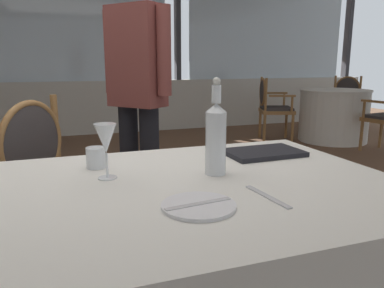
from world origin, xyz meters
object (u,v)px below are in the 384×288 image
(side_plate, at_px, (199,206))
(dining_chair_1_1, at_px, (271,104))
(dining_chair_1_0, at_px, (345,99))
(diner_person_0, at_px, (137,84))
(wine_glass, at_px, (106,140))
(menu_book, at_px, (264,153))
(dining_chair_0_2, at_px, (15,174))
(water_bottle, at_px, (216,136))
(water_tumbler, at_px, (96,158))

(side_plate, relative_size, dining_chair_1_1, 0.22)
(dining_chair_1_0, bearing_deg, diner_person_0, -6.63)
(dining_chair_1_0, bearing_deg, dining_chair_1_1, -30.00)
(wine_glass, relative_size, menu_book, 0.59)
(dining_chair_0_2, bearing_deg, water_bottle, 168.34)
(dining_chair_1_0, distance_m, dining_chair_1_1, 1.60)
(side_plate, height_order, wine_glass, wine_glass)
(side_plate, xyz_separation_m, water_bottle, (0.17, 0.27, 0.13))
(wine_glass, xyz_separation_m, diner_person_0, (0.36, 1.23, 0.11))
(wine_glass, xyz_separation_m, menu_book, (0.66, 0.11, -0.12))
(dining_chair_1_1, bearing_deg, diner_person_0, -115.79)
(dining_chair_1_0, height_order, diner_person_0, diner_person_0)
(dining_chair_1_0, bearing_deg, side_plate, 5.49)
(dining_chair_1_0, relative_size, diner_person_0, 0.53)
(menu_book, bearing_deg, water_tumbler, 175.91)
(dining_chair_1_1, distance_m, diner_person_0, 3.40)
(water_bottle, bearing_deg, side_plate, -121.08)
(water_bottle, height_order, water_tumbler, water_bottle)
(side_plate, xyz_separation_m, water_tumbler, (-0.22, 0.49, 0.03))
(water_tumbler, height_order, dining_chair_0_2, dining_chair_0_2)
(water_tumbler, xyz_separation_m, menu_book, (0.68, -0.03, -0.03))
(water_bottle, bearing_deg, menu_book, 31.83)
(wine_glass, bearing_deg, dining_chair_1_0, 41.13)
(water_tumbler, distance_m, dining_chair_1_1, 4.44)
(water_bottle, bearing_deg, diner_person_0, 90.19)
(water_tumbler, distance_m, menu_book, 0.69)
(wine_glass, bearing_deg, dining_chair_0_2, 114.24)
(wine_glass, relative_size, water_tumbler, 2.40)
(wine_glass, relative_size, dining_chair_1_1, 0.20)
(side_plate, xyz_separation_m, wine_glass, (-0.20, 0.35, 0.13))
(menu_book, xyz_separation_m, diner_person_0, (-0.30, 1.12, 0.24))
(menu_book, relative_size, dining_chair_1_0, 0.34)
(water_bottle, relative_size, menu_book, 1.06)
(dining_chair_1_1, height_order, diner_person_0, diner_person_0)
(menu_book, bearing_deg, dining_chair_1_1, 56.82)
(diner_person_0, bearing_deg, dining_chair_1_1, -175.06)
(water_bottle, xyz_separation_m, menu_book, (0.30, 0.19, -0.12))
(water_tumbler, height_order, diner_person_0, diner_person_0)
(side_plate, bearing_deg, menu_book, 44.69)
(water_bottle, bearing_deg, dining_chair_1_1, 56.16)
(dining_chair_0_2, bearing_deg, wine_glass, 153.46)
(wine_glass, distance_m, dining_chair_0_2, 0.97)
(menu_book, bearing_deg, diner_person_0, 103.84)
(wine_glass, height_order, water_tumbler, wine_glass)
(side_plate, bearing_deg, water_tumbler, 113.98)
(menu_book, height_order, dining_chair_1_0, dining_chair_1_0)
(wine_glass, height_order, menu_book, wine_glass)
(dining_chair_1_0, bearing_deg, dining_chair_0_2, -7.28)
(water_tumbler, bearing_deg, menu_book, -2.70)
(water_bottle, relative_size, water_tumbler, 4.31)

